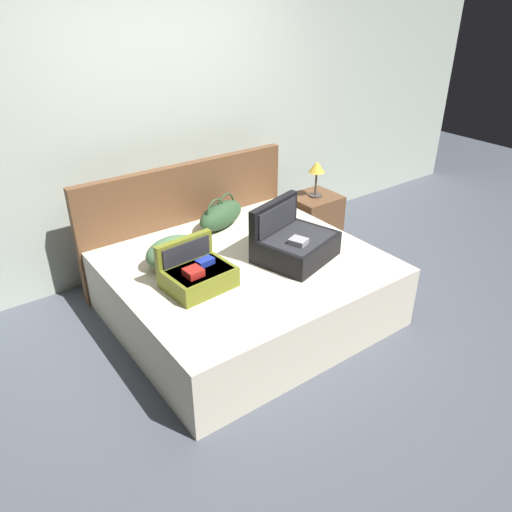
% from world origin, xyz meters
% --- Properties ---
extents(ground_plane, '(12.00, 12.00, 0.00)m').
position_xyz_m(ground_plane, '(0.00, 0.00, 0.00)').
color(ground_plane, '#4C515B').
extents(back_wall, '(8.00, 0.10, 2.60)m').
position_xyz_m(back_wall, '(0.00, 1.65, 1.30)').
color(back_wall, '#B7C1B2').
rests_on(back_wall, ground).
extents(bed, '(1.90, 1.69, 0.49)m').
position_xyz_m(bed, '(0.00, 0.40, 0.24)').
color(bed, beige).
rests_on(bed, ground).
extents(headboard, '(1.94, 0.08, 1.00)m').
position_xyz_m(headboard, '(0.00, 1.29, 0.50)').
color(headboard, brown).
rests_on(headboard, ground).
extents(hard_case_large, '(0.65, 0.60, 0.41)m').
position_xyz_m(hard_case_large, '(0.32, 0.23, 0.61)').
color(hard_case_large, black).
rests_on(hard_case_large, bed).
extents(hard_case_medium, '(0.46, 0.39, 0.31)m').
position_xyz_m(hard_case_medium, '(-0.46, 0.31, 0.58)').
color(hard_case_medium, olive).
rests_on(hard_case_medium, bed).
extents(duffel_bag, '(0.55, 0.39, 0.28)m').
position_xyz_m(duffel_bag, '(0.18, 1.01, 0.60)').
color(duffel_bag, '#2D4C2D').
rests_on(duffel_bag, bed).
extents(pillow_near_headboard, '(0.44, 0.30, 0.22)m').
position_xyz_m(pillow_near_headboard, '(-0.46, 0.67, 0.60)').
color(pillow_near_headboard, '#4C724C').
rests_on(pillow_near_headboard, bed).
extents(nightstand, '(0.44, 0.40, 0.52)m').
position_xyz_m(nightstand, '(1.23, 1.00, 0.26)').
color(nightstand, brown).
rests_on(nightstand, ground).
extents(table_lamp, '(0.15, 0.15, 0.34)m').
position_xyz_m(table_lamp, '(1.23, 1.00, 0.78)').
color(table_lamp, '#3F3833').
rests_on(table_lamp, nightstand).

